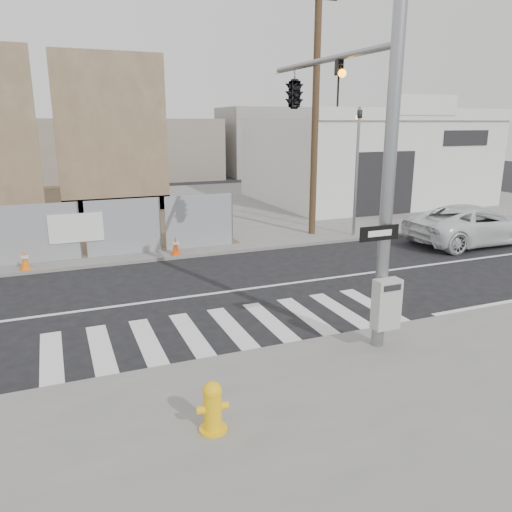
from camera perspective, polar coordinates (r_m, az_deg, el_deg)
name	(u,v)px	position (r m, az deg, el deg)	size (l,w,h in m)	color
ground	(202,295)	(14.24, -6.19, -4.46)	(100.00, 100.00, 0.00)	black
sidewalk_far	(128,213)	(27.57, -14.43, 4.82)	(50.00, 20.00, 0.12)	slate
signal_pole	(321,120)	(12.49, 7.41, 15.14)	(0.96, 5.87, 7.00)	gray
far_signal_pole	(357,154)	(21.08, 11.51, 11.35)	(0.16, 0.20, 5.60)	gray
concrete_wall_right	(113,149)	(27.22, -15.98, 11.63)	(5.50, 1.30, 8.00)	brown
auto_shop	(363,160)	(31.41, 12.15, 10.71)	(12.00, 10.20, 5.95)	silver
utility_pole_right	(315,110)	(21.04, 6.81, 16.23)	(1.60, 0.28, 10.00)	#503A25
fire_hydrant	(213,407)	(7.99, -4.98, -16.79)	(0.52, 0.50, 0.83)	yellow
suv	(474,224)	(21.77, 23.70, 3.32)	(2.59, 5.62, 1.56)	silver
traffic_cone_c	(25,260)	(17.70, -24.91, -0.43)	(0.43, 0.43, 0.65)	orange
traffic_cone_d	(176,246)	(18.10, -9.17, 1.14)	(0.37, 0.37, 0.66)	#E84D0C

